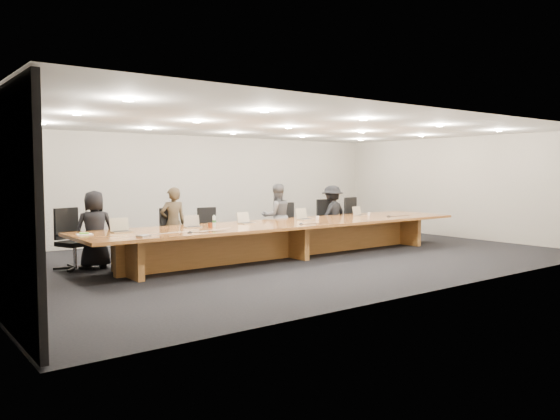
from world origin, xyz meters
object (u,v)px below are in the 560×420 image
object	(u,v)px
paper_cup_near	(318,218)
mic_center	(301,224)
laptop_b	(193,221)
laptop_d	(305,214)
av_box	(144,236)
person_a	(95,229)
chair_right	(329,220)
person_b	(173,223)
mic_right	(389,216)
chair_far_right	(357,218)
chair_left	(176,233)
chair_far_left	(75,238)
mic_left	(190,232)
laptop_a	(121,225)
chair_mid_left	(211,231)
amber_mug	(210,225)
person_c	(277,216)
chair_mid_right	(288,224)
conference_table	(288,233)
person_d	(332,214)
water_bottle	(214,221)
laptop_c	(247,218)
laptop_e	(360,211)

from	to	relation	value
paper_cup_near	mic_center	distance (m)	1.13
laptop_b	laptop_d	xyz separation A→B (m)	(2.83, -0.02, 0.01)
laptop_d	av_box	xyz separation A→B (m)	(-4.24, -0.88, -0.12)
person_a	av_box	size ratio (longest dim) A/B	7.28
chair_right	person_b	bearing A→B (deg)	-164.78
mic_center	mic_right	xyz separation A→B (m)	(2.92, 0.21, 0.00)
chair_far_right	person_a	distance (m)	7.20
laptop_d	av_box	distance (m)	4.33
chair_left	laptop_b	distance (m)	0.96
chair_far_left	chair_left	world-z (taller)	chair_far_left
paper_cup_near	mic_left	xyz separation A→B (m)	(-3.55, -0.63, -0.03)
laptop_a	mic_center	xyz separation A→B (m)	(3.52, -0.80, -0.12)
laptop_a	laptop_b	bearing A→B (deg)	1.78
chair_mid_left	amber_mug	distance (m)	1.57
paper_cup_near	av_box	bearing A→B (deg)	-171.23
person_c	laptop_a	xyz separation A→B (m)	(-4.17, -0.91, 0.11)
chair_mid_left	mic_right	xyz separation A→B (m)	(4.01, -1.61, 0.23)
chair_far_left	laptop_a	bearing A→B (deg)	-77.67
chair_mid_right	person_b	bearing A→B (deg)	-162.27
mic_left	mic_center	bearing A→B (deg)	0.94
mic_center	paper_cup_near	bearing A→B (deg)	31.36
person_b	laptop_d	size ratio (longest dim) A/B	4.43
chair_far_right	amber_mug	world-z (taller)	chair_far_right
chair_mid_left	av_box	world-z (taller)	chair_mid_left
conference_table	chair_left	size ratio (longest dim) A/B	8.17
chair_left	mic_right	xyz separation A→B (m)	(4.92, -1.49, 0.21)
person_c	chair_mid_left	bearing A→B (deg)	9.88
person_b	person_d	world-z (taller)	person_b
person_d	paper_cup_near	distance (m)	1.90
chair_far_right	paper_cup_near	bearing A→B (deg)	-161.27
chair_right	av_box	distance (m)	6.20
chair_mid_right	mic_right	world-z (taller)	chair_mid_right
chair_far_left	paper_cup_near	bearing A→B (deg)	-32.25
person_c	mic_center	size ratio (longest dim) A/B	14.08
mic_left	chair_mid_left	bearing A→B (deg)	51.20
chair_far_right	amber_mug	size ratio (longest dim) A/B	11.34
chair_far_left	water_bottle	bearing A→B (deg)	-43.18
paper_cup_near	av_box	size ratio (longest dim) A/B	0.42
person_a	av_box	world-z (taller)	person_a
laptop_c	amber_mug	world-z (taller)	laptop_c
chair_left	laptop_b	bearing A→B (deg)	-113.24
chair_far_left	water_bottle	size ratio (longest dim) A/B	5.54
amber_mug	mic_left	bearing A→B (deg)	-143.44
person_a	person_b	size ratio (longest dim) A/B	0.98
person_a	laptop_b	size ratio (longest dim) A/B	4.81
chair_far_right	laptop_e	bearing A→B (deg)	-139.62
mic_right	mic_center	bearing A→B (deg)	-175.87
conference_table	chair_mid_right	size ratio (longest dim) A/B	8.19
person_c	mic_right	size ratio (longest dim) A/B	12.25
chair_left	paper_cup_near	distance (m)	3.18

